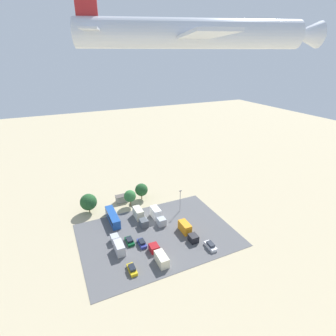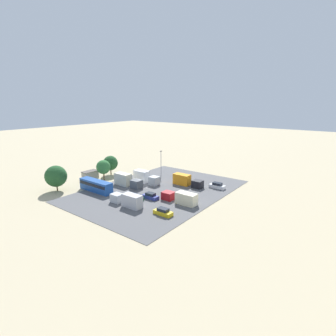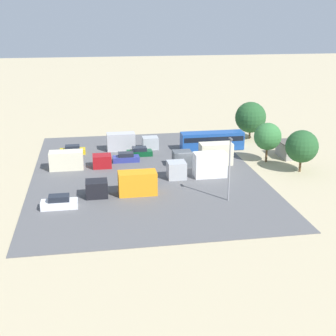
{
  "view_description": "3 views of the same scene",
  "coord_description": "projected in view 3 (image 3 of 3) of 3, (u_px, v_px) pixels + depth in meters",
  "views": [
    {
      "loc": [
        25.38,
        68.33,
        51.56
      ],
      "look_at": [
        2.46,
        19.44,
        28.26
      ],
      "focal_mm": 28.0,
      "sensor_mm": 36.0,
      "label": 1
    },
    {
      "loc": [
        52.96,
        50.14,
        23.74
      ],
      "look_at": [
        -5.84,
        5.45,
        5.12
      ],
      "focal_mm": 28.0,
      "sensor_mm": 36.0,
      "label": 2
    },
    {
      "loc": [
        -66.18,
        14.24,
        22.9
      ],
      "look_at": [
        -5.46,
        4.0,
        2.46
      ],
      "focal_mm": 50.0,
      "sensor_mm": 36.0,
      "label": 3
    }
  ],
  "objects": [
    {
      "name": "parked_truck_1",
      "position": [
        129.0,
        142.0,
        81.71
      ],
      "size": [
        2.3,
        8.93,
        3.04
      ],
      "rotation": [
        0.0,
        0.0,
        3.14
      ],
      "color": "#ADB2B7",
      "rests_on": "ground"
    },
    {
      "name": "parked_truck_2",
      "position": [
        201.0,
        166.0,
        68.07
      ],
      "size": [
        2.49,
        8.63,
        3.55
      ],
      "color": "#ADB2B7",
      "rests_on": "ground"
    },
    {
      "name": "tree_near_shed",
      "position": [
        302.0,
        146.0,
        69.82
      ],
      "size": [
        4.89,
        4.89,
        6.42
      ],
      "color": "brown",
      "rests_on": "ground"
    },
    {
      "name": "parked_truck_0",
      "position": [
        77.0,
        160.0,
        71.86
      ],
      "size": [
        2.46,
        9.38,
        2.8
      ],
      "rotation": [
        0.0,
        0.0,
        3.14
      ],
      "color": "maroon",
      "rests_on": "ground"
    },
    {
      "name": "parking_lot_surface",
      "position": [
        145.0,
        173.0,
        70.34
      ],
      "size": [
        46.78,
        33.11,
        0.08
      ],
      "color": "#565659",
      "rests_on": "ground"
    },
    {
      "name": "parked_car_3",
      "position": [
        126.0,
        158.0,
        75.42
      ],
      "size": [
        1.82,
        4.28,
        1.51
      ],
      "rotation": [
        0.0,
        0.0,
        3.14
      ],
      "color": "navy",
      "rests_on": "ground"
    },
    {
      "name": "bus",
      "position": [
        212.0,
        140.0,
        81.97
      ],
      "size": [
        2.63,
        11.03,
        3.07
      ],
      "color": "#1E4C9E",
      "rests_on": "ground"
    },
    {
      "name": "parked_car_2",
      "position": [
        59.0,
        203.0,
        57.41
      ],
      "size": [
        1.82,
        4.47,
        1.65
      ],
      "color": "silver",
      "rests_on": "ground"
    },
    {
      "name": "tree_apron_mid",
      "position": [
        268.0,
        137.0,
        74.47
      ],
      "size": [
        4.37,
        4.37,
        6.4
      ],
      "color": "brown",
      "rests_on": "ground"
    },
    {
      "name": "shed_building",
      "position": [
        288.0,
        150.0,
        77.78
      ],
      "size": [
        4.96,
        2.77,
        2.6
      ],
      "color": "#9E998E",
      "rests_on": "ground"
    },
    {
      "name": "parked_car_1",
      "position": [
        73.0,
        150.0,
        79.49
      ],
      "size": [
        1.78,
        4.3,
        1.52
      ],
      "rotation": [
        0.0,
        0.0,
        3.14
      ],
      "color": "gold",
      "rests_on": "ground"
    },
    {
      "name": "parked_car_0",
      "position": [
        139.0,
        152.0,
        78.62
      ],
      "size": [
        2.0,
        4.26,
        1.45
      ],
      "color": "#0C4723",
      "rests_on": "ground"
    },
    {
      "name": "light_pole_lot_centre",
      "position": [
        229.0,
        167.0,
        58.53
      ],
      "size": [
        0.9,
        0.28,
        8.23
      ],
      "color": "gray",
      "rests_on": "ground"
    },
    {
      "name": "parked_truck_3",
      "position": [
        206.0,
        155.0,
        73.55
      ],
      "size": [
        2.48,
        9.41,
        3.44
      ],
      "color": "#4C5156",
      "rests_on": "ground"
    },
    {
      "name": "ground_plane",
      "position": [
        188.0,
        171.0,
        71.39
      ],
      "size": [
        400.0,
        400.0,
        0.0
      ],
      "primitive_type": "plane",
      "color": "tan"
    },
    {
      "name": "parked_truck_4",
      "position": [
        126.0,
        185.0,
        61.37
      ],
      "size": [
        2.46,
        9.28,
        3.09
      ],
      "color": "black",
      "rests_on": "ground"
    },
    {
      "name": "tree_apron_far",
      "position": [
        251.0,
        117.0,
        88.37
      ],
      "size": [
        5.84,
        5.84,
        7.08
      ],
      "color": "brown",
      "rests_on": "ground"
    }
  ]
}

